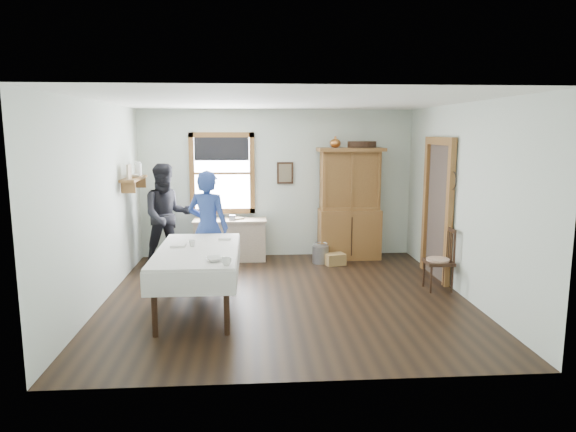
{
  "coord_description": "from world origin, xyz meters",
  "views": [
    {
      "loc": [
        -0.46,
        -6.94,
        2.3
      ],
      "look_at": [
        0.05,
        0.3,
        1.11
      ],
      "focal_mm": 32.0,
      "sensor_mm": 36.0,
      "label": 1
    }
  ],
  "objects_px": {
    "work_counter": "(230,240)",
    "pail": "(320,254)",
    "dining_table": "(198,279)",
    "woman_blue": "(208,232)",
    "spindle_chair": "(439,259)",
    "figure_dark": "(167,220)",
    "china_hutch": "(350,204)",
    "wicker_basket": "(335,259)"
  },
  "relations": [
    {
      "from": "pail",
      "to": "figure_dark",
      "type": "height_order",
      "value": "figure_dark"
    },
    {
      "from": "dining_table",
      "to": "woman_blue",
      "type": "relative_size",
      "value": 1.26
    },
    {
      "from": "dining_table",
      "to": "pail",
      "type": "height_order",
      "value": "dining_table"
    },
    {
      "from": "work_counter",
      "to": "spindle_chair",
      "type": "distance_m",
      "value": 3.7
    },
    {
      "from": "dining_table",
      "to": "pail",
      "type": "bearing_deg",
      "value": 49.98
    },
    {
      "from": "work_counter",
      "to": "pail",
      "type": "relative_size",
      "value": 4.21
    },
    {
      "from": "pail",
      "to": "figure_dark",
      "type": "distance_m",
      "value": 2.73
    },
    {
      "from": "dining_table",
      "to": "figure_dark",
      "type": "bearing_deg",
      "value": 108.38
    },
    {
      "from": "dining_table",
      "to": "figure_dark",
      "type": "xyz_separation_m",
      "value": [
        -0.74,
        2.22,
        0.42
      ]
    },
    {
      "from": "woman_blue",
      "to": "pail",
      "type": "bearing_deg",
      "value": -131.82
    },
    {
      "from": "work_counter",
      "to": "spindle_chair",
      "type": "xyz_separation_m",
      "value": [
        3.11,
        -1.99,
        0.09
      ]
    },
    {
      "from": "woman_blue",
      "to": "work_counter",
      "type": "bearing_deg",
      "value": -82.71
    },
    {
      "from": "dining_table",
      "to": "woman_blue",
      "type": "bearing_deg",
      "value": 88.16
    },
    {
      "from": "china_hutch",
      "to": "figure_dark",
      "type": "height_order",
      "value": "china_hutch"
    },
    {
      "from": "work_counter",
      "to": "china_hutch",
      "type": "xyz_separation_m",
      "value": [
        2.17,
        0.01,
        0.64
      ]
    },
    {
      "from": "figure_dark",
      "to": "woman_blue",
      "type": "bearing_deg",
      "value": -70.46
    },
    {
      "from": "wicker_basket",
      "to": "figure_dark",
      "type": "height_order",
      "value": "figure_dark"
    },
    {
      "from": "pail",
      "to": "figure_dark",
      "type": "bearing_deg",
      "value": -178.9
    },
    {
      "from": "china_hutch",
      "to": "dining_table",
      "type": "distance_m",
      "value": 3.65
    },
    {
      "from": "spindle_chair",
      "to": "woman_blue",
      "type": "height_order",
      "value": "woman_blue"
    },
    {
      "from": "pail",
      "to": "woman_blue",
      "type": "xyz_separation_m",
      "value": [
        -1.87,
        -1.08,
        0.65
      ]
    },
    {
      "from": "work_counter",
      "to": "spindle_chair",
      "type": "height_order",
      "value": "spindle_chair"
    },
    {
      "from": "work_counter",
      "to": "figure_dark",
      "type": "distance_m",
      "value": 1.2
    },
    {
      "from": "pail",
      "to": "wicker_basket",
      "type": "relative_size",
      "value": 0.92
    },
    {
      "from": "spindle_chair",
      "to": "dining_table",
      "type": "bearing_deg",
      "value": -167.86
    },
    {
      "from": "work_counter",
      "to": "dining_table",
      "type": "distance_m",
      "value": 2.62
    },
    {
      "from": "woman_blue",
      "to": "dining_table",
      "type": "bearing_deg",
      "value": 106.28
    },
    {
      "from": "work_counter",
      "to": "spindle_chair",
      "type": "bearing_deg",
      "value": -32.68
    },
    {
      "from": "dining_table",
      "to": "figure_dark",
      "type": "distance_m",
      "value": 2.38
    },
    {
      "from": "spindle_chair",
      "to": "woman_blue",
      "type": "relative_size",
      "value": 0.57
    },
    {
      "from": "china_hutch",
      "to": "wicker_basket",
      "type": "distance_m",
      "value": 1.08
    },
    {
      "from": "spindle_chair",
      "to": "wicker_basket",
      "type": "distance_m",
      "value": 2.02
    },
    {
      "from": "dining_table",
      "to": "work_counter",
      "type": "bearing_deg",
      "value": 83.24
    },
    {
      "from": "wicker_basket",
      "to": "figure_dark",
      "type": "bearing_deg",
      "value": 178.17
    },
    {
      "from": "pail",
      "to": "wicker_basket",
      "type": "distance_m",
      "value": 0.28
    },
    {
      "from": "china_hutch",
      "to": "figure_dark",
      "type": "xyz_separation_m",
      "value": [
        -3.22,
        -0.39,
        -0.19
      ]
    },
    {
      "from": "woman_blue",
      "to": "wicker_basket",
      "type": "bearing_deg",
      "value": -137.83
    },
    {
      "from": "spindle_chair",
      "to": "china_hutch",
      "type": "bearing_deg",
      "value": 117.22
    },
    {
      "from": "woman_blue",
      "to": "spindle_chair",
      "type": "bearing_deg",
      "value": -171.62
    },
    {
      "from": "dining_table",
      "to": "spindle_chair",
      "type": "height_order",
      "value": "spindle_chair"
    },
    {
      "from": "work_counter",
      "to": "wicker_basket",
      "type": "bearing_deg",
      "value": -14.56
    },
    {
      "from": "china_hutch",
      "to": "pail",
      "type": "relative_size",
      "value": 6.51
    }
  ]
}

